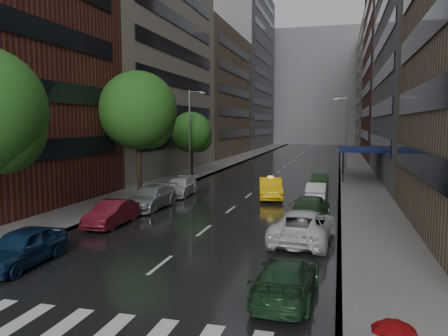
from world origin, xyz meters
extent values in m
plane|color=gray|center=(0.00, 0.00, 0.00)|extent=(220.00, 220.00, 0.00)
cube|color=black|center=(0.00, 50.00, 0.01)|extent=(14.00, 140.00, 0.01)
cube|color=gray|center=(-9.00, 50.00, 0.07)|extent=(4.00, 140.00, 0.15)
cube|color=gray|center=(9.00, 50.00, 0.07)|extent=(4.00, 140.00, 0.15)
cube|color=silver|center=(-1.90, -2.00, 0.01)|extent=(0.55, 2.80, 0.01)
cube|color=silver|center=(-0.50, -2.00, 0.01)|extent=(0.55, 2.80, 0.01)
cube|color=silver|center=(0.90, -2.00, 0.01)|extent=(0.55, 2.80, 0.01)
cube|color=gray|center=(-15.00, 36.00, 17.00)|extent=(8.00, 28.00, 34.00)
cube|color=#937A5B|center=(-15.00, 64.00, 11.00)|extent=(8.00, 28.00, 22.00)
cube|color=slate|center=(-15.00, 94.00, 19.00)|extent=(8.00, 32.00, 38.00)
cube|color=slate|center=(15.00, 36.00, 12.00)|extent=(8.00, 28.00, 24.00)
cube|color=maroon|center=(15.00, 64.00, 18.00)|extent=(8.00, 28.00, 36.00)
cube|color=gray|center=(15.00, 94.00, 14.00)|extent=(8.00, 32.00, 28.00)
cube|color=slate|center=(0.00, 118.00, 16.00)|extent=(40.00, 14.00, 32.00)
cylinder|color=#382619|center=(-8.60, 19.95, 2.73)|extent=(0.40, 0.40, 5.47)
sphere|color=#1E5116|center=(-8.60, 19.95, 6.83)|extent=(6.25, 6.25, 6.25)
cylinder|color=#382619|center=(-8.60, 32.80, 1.94)|extent=(0.40, 0.40, 3.88)
sphere|color=#1E5116|center=(-8.60, 32.80, 4.85)|extent=(4.44, 4.44, 4.44)
imported|color=#EEB10C|center=(1.92, 21.01, 0.80)|extent=(2.61, 5.12, 1.61)
imported|color=#0E2545|center=(-5.40, 2.47, 0.77)|extent=(2.03, 4.61, 1.54)
imported|color=#56111A|center=(-5.40, 9.73, 0.71)|extent=(1.55, 4.33, 1.42)
imported|color=gray|center=(-5.40, 15.00, 0.77)|extent=(2.33, 5.35, 1.53)
imported|color=silver|center=(-5.40, 20.63, 0.72)|extent=(2.20, 5.02, 1.43)
imported|color=#19371C|center=(5.40, 1.90, 0.68)|extent=(2.04, 4.73, 1.36)
imported|color=silver|center=(5.40, 9.05, 0.80)|extent=(3.13, 5.97, 1.60)
imported|color=#1F3F1D|center=(5.40, 13.96, 0.76)|extent=(2.28, 5.29, 1.52)
imported|color=silver|center=(5.40, 21.38, 0.68)|extent=(1.47, 4.14, 1.36)
imported|color=black|center=(5.40, 27.34, 0.68)|extent=(1.49, 4.16, 1.37)
cylinder|color=gray|center=(-7.80, 30.00, 4.65)|extent=(0.18, 0.18, 9.00)
cube|color=gray|center=(-6.40, 30.00, 8.85)|extent=(0.50, 0.22, 0.16)
cylinder|color=gray|center=(7.80, 45.00, 4.65)|extent=(0.18, 0.18, 9.00)
cube|color=gray|center=(6.40, 45.00, 8.85)|extent=(0.50, 0.22, 0.16)
cube|color=navy|center=(9.00, 35.00, 3.15)|extent=(4.00, 8.00, 0.25)
cylinder|color=black|center=(7.40, 31.20, 1.65)|extent=(0.12, 0.12, 3.00)
cylinder|color=black|center=(7.40, 38.80, 1.65)|extent=(0.12, 0.12, 3.00)
camera|label=1|loc=(6.98, -12.14, 5.77)|focal=35.00mm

